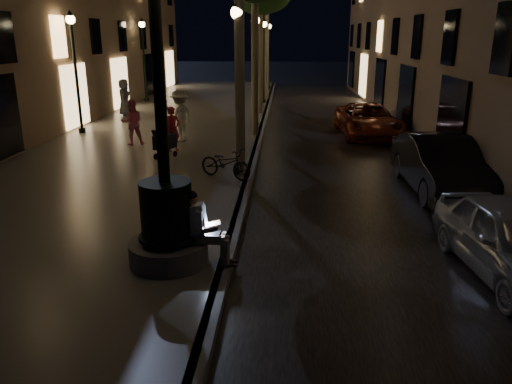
# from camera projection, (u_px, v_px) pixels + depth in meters

# --- Properties ---
(ground) EXTENTS (120.00, 120.00, 0.00)m
(ground) POSITION_uv_depth(u_px,v_px,m) (261.00, 135.00, 21.32)
(ground) COLOR black
(ground) RESTS_ON ground
(cobble_lane) EXTENTS (6.00, 45.00, 0.02)m
(cobble_lane) POSITION_uv_depth(u_px,v_px,m) (332.00, 135.00, 21.14)
(cobble_lane) COLOR black
(cobble_lane) RESTS_ON ground
(promenade) EXTENTS (8.00, 45.00, 0.20)m
(promenade) POSITION_uv_depth(u_px,v_px,m) (169.00, 131.00, 21.52)
(promenade) COLOR slate
(promenade) RESTS_ON ground
(curb_strip) EXTENTS (0.25, 45.00, 0.20)m
(curb_strip) POSITION_uv_depth(u_px,v_px,m) (261.00, 132.00, 21.29)
(curb_strip) COLOR #59595B
(curb_strip) RESTS_ON ground
(fountain_lamppost) EXTENTS (1.40, 1.40, 5.21)m
(fountain_lamppost) POSITION_uv_depth(u_px,v_px,m) (166.00, 209.00, 8.64)
(fountain_lamppost) COLOR #59595B
(fountain_lamppost) RESTS_ON promenade
(seated_man_laptop) EXTENTS (0.98, 0.33, 1.35)m
(seated_man_laptop) POSITION_uv_depth(u_px,v_px,m) (202.00, 226.00, 8.69)
(seated_man_laptop) COLOR tan
(seated_man_laptop) RESTS_ON promenade
(lamp_curb_a) EXTENTS (0.36, 0.36, 4.81)m
(lamp_curb_a) POSITION_uv_depth(u_px,v_px,m) (238.00, 67.00, 13.70)
(lamp_curb_a) COLOR black
(lamp_curb_a) RESTS_ON promenade
(lamp_curb_b) EXTENTS (0.36, 0.36, 4.81)m
(lamp_curb_b) POSITION_uv_depth(u_px,v_px,m) (255.00, 55.00, 21.31)
(lamp_curb_b) COLOR black
(lamp_curb_b) RESTS_ON promenade
(lamp_curb_c) EXTENTS (0.36, 0.36, 4.81)m
(lamp_curb_c) POSITION_uv_depth(u_px,v_px,m) (264.00, 50.00, 28.92)
(lamp_curb_c) COLOR black
(lamp_curb_c) RESTS_ON promenade
(lamp_curb_d) EXTENTS (0.36, 0.36, 4.81)m
(lamp_curb_d) POSITION_uv_depth(u_px,v_px,m) (269.00, 47.00, 36.54)
(lamp_curb_d) COLOR black
(lamp_curb_d) RESTS_ON promenade
(lamp_left_b) EXTENTS (0.36, 0.36, 4.81)m
(lamp_left_b) POSITION_uv_depth(u_px,v_px,m) (74.00, 57.00, 19.81)
(lamp_left_b) COLOR black
(lamp_left_b) RESTS_ON promenade
(lamp_left_c) EXTENTS (0.36, 0.36, 4.81)m
(lamp_left_c) POSITION_uv_depth(u_px,v_px,m) (143.00, 50.00, 29.33)
(lamp_left_c) COLOR black
(lamp_left_c) RESTS_ON promenade
(stroller) EXTENTS (0.68, 1.07, 1.09)m
(stroller) POSITION_uv_depth(u_px,v_px,m) (165.00, 142.00, 16.27)
(stroller) COLOR black
(stroller) RESTS_ON promenade
(car_second) EXTENTS (1.76, 4.65, 1.52)m
(car_second) POSITION_uv_depth(u_px,v_px,m) (440.00, 165.00, 13.35)
(car_second) COLOR black
(car_second) RESTS_ON ground
(car_third) EXTENTS (2.50, 4.99, 1.36)m
(car_third) POSITION_uv_depth(u_px,v_px,m) (368.00, 120.00, 20.77)
(car_third) COLOR #973313
(car_third) RESTS_ON ground
(pedestrian_red) EXTENTS (0.65, 0.67, 1.55)m
(pedestrian_red) POSITION_uv_depth(u_px,v_px,m) (173.00, 129.00, 17.21)
(pedestrian_red) COLOR red
(pedestrian_red) RESTS_ON promenade
(pedestrian_pink) EXTENTS (0.98, 0.87, 1.66)m
(pedestrian_pink) POSITION_uv_depth(u_px,v_px,m) (132.00, 122.00, 18.22)
(pedestrian_pink) COLOR pink
(pedestrian_pink) RESTS_ON promenade
(pedestrian_white) EXTENTS (1.20, 1.44, 1.94)m
(pedestrian_white) POSITION_uv_depth(u_px,v_px,m) (180.00, 116.00, 18.73)
(pedestrian_white) COLOR silver
(pedestrian_white) RESTS_ON promenade
(pedestrian_blue) EXTENTS (1.05, 1.04, 1.78)m
(pedestrian_blue) POSITION_uv_depth(u_px,v_px,m) (161.00, 108.00, 21.44)
(pedestrian_blue) COLOR navy
(pedestrian_blue) RESTS_ON promenade
(pedestrian_dark) EXTENTS (0.73, 0.97, 1.80)m
(pedestrian_dark) POSITION_uv_depth(u_px,v_px,m) (124.00, 97.00, 24.79)
(pedestrian_dark) COLOR #37363B
(pedestrian_dark) RESTS_ON promenade
(bicycle) EXTENTS (1.73, 1.29, 0.87)m
(bicycle) POSITION_uv_depth(u_px,v_px,m) (226.00, 163.00, 14.04)
(bicycle) COLOR black
(bicycle) RESTS_ON promenade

